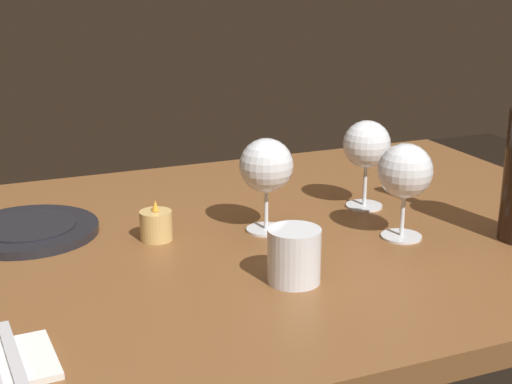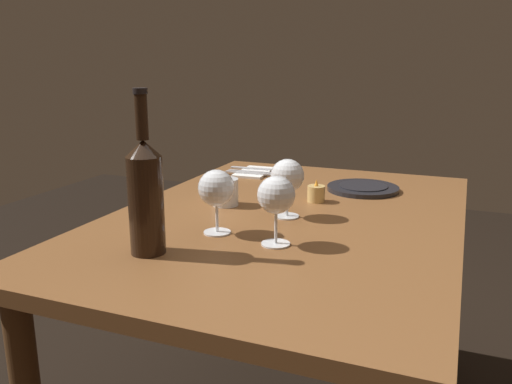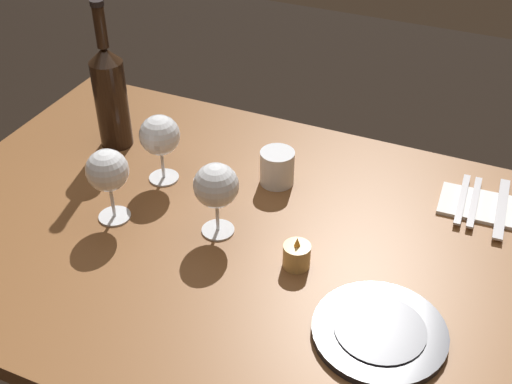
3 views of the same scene
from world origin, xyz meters
name	(u,v)px [view 2 (image 2 of 3)]	position (x,y,z in m)	size (l,w,h in m)	color
dining_table	(287,245)	(0.00, 0.00, 0.65)	(1.30, 0.90, 0.74)	brown
wine_glass_left	(216,189)	(-0.21, 0.11, 0.85)	(0.09, 0.09, 0.16)	white
wine_glass_right	(287,177)	(-0.02, -0.01, 0.85)	(0.09, 0.09, 0.16)	white
wine_glass_centre	(276,196)	(-0.24, -0.05, 0.85)	(0.09, 0.09, 0.16)	white
wine_bottle	(146,194)	(-0.39, 0.19, 0.87)	(0.08, 0.08, 0.35)	black
water_tumbler	(225,193)	(0.02, 0.19, 0.78)	(0.08, 0.08, 0.08)	white
votive_candle	(316,194)	(0.16, -0.04, 0.76)	(0.05, 0.05, 0.07)	#DBB266
dinner_plate	(363,188)	(0.34, -0.14, 0.75)	(0.23, 0.23, 0.02)	black
folded_napkin	(254,172)	(0.46, 0.28, 0.74)	(0.19, 0.12, 0.01)	white
fork_inner	(252,172)	(0.43, 0.28, 0.75)	(0.02, 0.18, 0.00)	silver
fork_outer	(249,173)	(0.41, 0.28, 0.75)	(0.02, 0.18, 0.00)	silver
table_knife	(257,169)	(0.49, 0.28, 0.75)	(0.03, 0.21, 0.00)	silver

